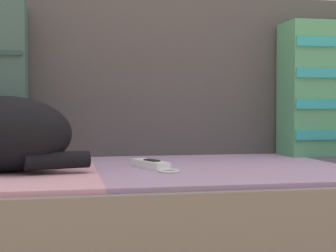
% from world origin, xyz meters
% --- Properties ---
extents(couch, '(2.16, 0.78, 0.42)m').
position_xyz_m(couch, '(-0.00, 0.16, 0.21)').
color(couch, '#3D3838').
rests_on(couch, ground_plane).
extents(sofa_backrest, '(2.12, 0.14, 0.49)m').
position_xyz_m(sofa_backrest, '(0.00, 0.48, 0.66)').
color(sofa_backrest, '#474242').
rests_on(sofa_backrest, couch).
extents(game_remote_far, '(0.10, 0.19, 0.02)m').
position_xyz_m(game_remote_far, '(-0.07, 0.09, 0.43)').
color(game_remote_far, white).
rests_on(game_remote_far, couch).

